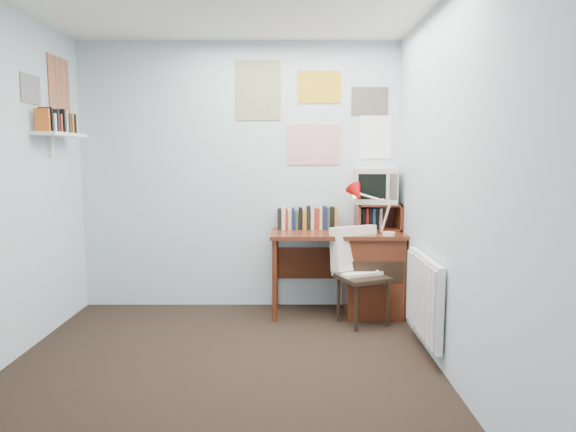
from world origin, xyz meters
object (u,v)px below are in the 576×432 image
at_px(tv_riser, 378,217).
at_px(radiator, 424,297).
at_px(wall_shelf, 60,134).
at_px(desk_lamp, 389,213).
at_px(desk, 366,270).
at_px(crt_tv, 375,184).
at_px(desk_chair, 363,278).

relative_size(tv_riser, radiator, 0.50).
bearing_deg(wall_shelf, tv_riser, 10.32).
bearing_deg(desk_lamp, desk, 124.91).
height_order(desk_lamp, crt_tv, crt_tv).
bearing_deg(radiator, wall_shelf, 169.11).
relative_size(crt_tv, wall_shelf, 0.61).
relative_size(tv_riser, wall_shelf, 0.65).
bearing_deg(radiator, crt_tv, 100.44).
distance_m(crt_tv, wall_shelf, 2.75).
bearing_deg(crt_tv, tv_riser, -33.88).
bearing_deg(desk, desk_chair, -103.41).
distance_m(tv_riser, radiator, 1.15).
distance_m(tv_riser, crt_tv, 0.30).
bearing_deg(crt_tv, desk_lamp, -74.13).
relative_size(desk, desk_lamp, 3.02).
relative_size(desk_chair, wall_shelf, 1.31).
height_order(desk_chair, radiator, desk_chair).
distance_m(tv_riser, wall_shelf, 2.83).
xyz_separation_m(desk, wall_shelf, (-2.57, -0.38, 1.21)).
bearing_deg(crt_tv, radiator, -75.20).
bearing_deg(desk_chair, desk_lamp, -1.50).
relative_size(crt_tv, radiator, 0.47).
xyz_separation_m(desk, desk_lamp, (0.16, -0.21, 0.55)).
height_order(desk, tv_riser, tv_riser).
xyz_separation_m(desk_chair, desk_lamp, (0.23, 0.10, 0.55)).
bearing_deg(desk_chair, tv_riser, 41.05).
relative_size(desk_lamp, tv_riser, 0.99).
distance_m(desk_chair, wall_shelf, 2.78).
relative_size(desk, desk_chair, 1.47).
distance_m(crt_tv, radiator, 1.32).
relative_size(desk_lamp, radiator, 0.50).
bearing_deg(radiator, tv_riser, 99.28).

